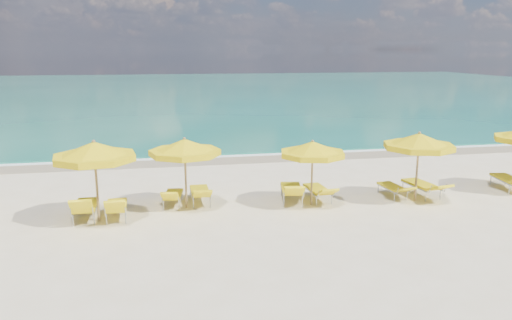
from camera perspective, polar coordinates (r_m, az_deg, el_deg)
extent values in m
plane|color=beige|center=(16.33, 1.01, -5.24)|extent=(120.00, 120.00, 0.00)
cube|color=#126550|center=(63.49, -8.10, 7.90)|extent=(120.00, 80.00, 0.30)
cube|color=tan|center=(23.38, -2.76, 0.21)|extent=(120.00, 2.60, 0.01)
cube|color=white|center=(24.15, -3.03, 0.60)|extent=(120.00, 1.20, 0.03)
cube|color=white|center=(32.71, -15.71, 3.30)|extent=(14.00, 0.36, 0.05)
cube|color=white|center=(41.09, 5.00, 5.51)|extent=(18.00, 0.30, 0.05)
cylinder|color=#A08150|center=(15.29, -17.76, -2.50)|extent=(0.07, 0.07, 2.35)
cone|color=yellow|center=(15.08, -18.01, 1.12)|extent=(2.91, 2.91, 0.47)
cylinder|color=yellow|center=(15.12, -17.95, 0.27)|extent=(2.93, 2.93, 0.19)
sphere|color=#A08150|center=(15.04, -18.07, 2.02)|extent=(0.10, 0.10, 0.10)
cylinder|color=#A08150|center=(15.98, -8.05, -1.65)|extent=(0.07, 0.07, 2.21)
cone|color=yellow|center=(15.78, -8.15, 1.62)|extent=(2.51, 2.51, 0.44)
cylinder|color=yellow|center=(15.82, -8.13, 0.85)|extent=(2.53, 2.53, 0.18)
sphere|color=#A08150|center=(15.74, -8.18, 2.43)|extent=(0.10, 0.10, 0.10)
cylinder|color=#A08150|center=(16.23, 6.41, -1.61)|extent=(0.06, 0.06, 2.08)
cone|color=yellow|center=(16.04, 6.48, 1.41)|extent=(2.41, 2.41, 0.42)
cylinder|color=yellow|center=(16.08, 6.46, 0.70)|extent=(2.43, 2.43, 0.17)
sphere|color=#A08150|center=(16.00, 6.50, 2.16)|extent=(0.09, 0.09, 0.09)
cylinder|color=#A08150|center=(17.41, 17.93, -0.87)|extent=(0.07, 0.07, 2.26)
cone|color=yellow|center=(17.22, 18.14, 2.20)|extent=(2.49, 2.49, 0.45)
cylinder|color=yellow|center=(17.26, 18.09, 1.48)|extent=(2.52, 2.52, 0.18)
sphere|color=#A08150|center=(17.18, 18.20, 2.96)|extent=(0.10, 0.10, 0.10)
cube|color=yellow|center=(15.90, -18.85, -4.91)|extent=(0.64, 1.40, 0.09)
cube|color=yellow|center=(14.96, -19.34, -5.05)|extent=(0.63, 0.52, 0.54)
cube|color=yellow|center=(15.70, -15.64, -5.01)|extent=(0.63, 1.32, 0.08)
cube|color=yellow|center=(14.82, -15.82, -5.16)|extent=(0.60, 0.50, 0.50)
cube|color=yellow|center=(16.60, -9.42, -3.88)|extent=(0.70, 1.25, 0.07)
cube|color=yellow|center=(15.78, -9.81, -4.11)|extent=(0.60, 0.56, 0.40)
cube|color=yellow|center=(16.73, -6.44, -3.52)|extent=(0.60, 1.32, 0.08)
cube|color=yellow|center=(15.80, -6.15, -3.87)|extent=(0.59, 0.58, 0.39)
cube|color=yellow|center=(16.80, 4.07, -3.27)|extent=(0.89, 1.54, 0.09)
cube|color=yellow|center=(15.79, 4.37, -3.55)|extent=(0.74, 0.71, 0.46)
cube|color=yellow|center=(17.01, 6.99, -3.29)|extent=(0.65, 1.32, 0.08)
cube|color=yellow|center=(16.15, 8.17, -3.64)|extent=(0.61, 0.61, 0.35)
cube|color=yellow|center=(17.93, 15.27, -2.94)|extent=(0.63, 1.22, 0.07)
cube|color=yellow|center=(17.22, 16.74, -3.27)|extent=(0.57, 0.58, 0.28)
cube|color=yellow|center=(18.27, 18.28, -2.62)|extent=(0.81, 1.48, 0.09)
cube|color=yellow|center=(17.47, 20.28, -3.00)|extent=(0.71, 0.73, 0.34)
cube|color=yellow|center=(20.31, 26.78, -1.89)|extent=(0.79, 1.45, 0.08)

